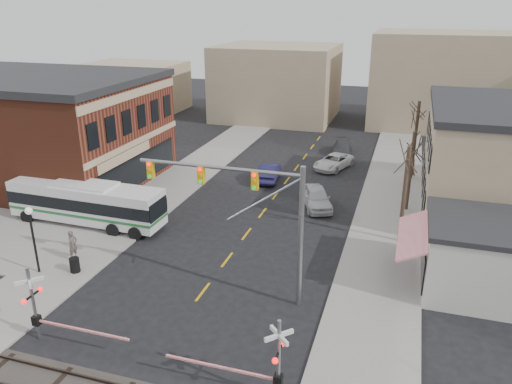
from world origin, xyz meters
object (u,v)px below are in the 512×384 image
Objects in this scene: car_c at (334,162)px; car_b at (269,172)px; transit_bus at (86,202)px; car_d at (342,148)px; traffic_signal_mast at (253,204)px; trash_bin at (75,265)px; rr_crossing_east at (268,361)px; street_lamp at (31,226)px; pedestrian_far at (113,214)px; rr_crossing_west at (41,306)px; car_a at (317,198)px; pedestrian_near at (73,245)px.

car_b is at bearing -115.62° from car_c.
transit_bus is 2.49× the size of car_d.
car_d is at bearing 88.59° from traffic_signal_mast.
traffic_signal_mast is at bearing -72.11° from car_c.
rr_crossing_east is at bearing -24.49° from trash_bin.
car_d is at bearing 65.66° from street_lamp.
rr_crossing_east is at bearing -109.19° from pedestrian_far.
car_b is 2.95× the size of pedestrian_far.
pedestrian_far is at bearing 108.63° from rr_crossing_west.
pedestrian_far reaches higher than car_b.
pedestrian_far is (-13.74, -8.00, 0.10)m from car_a.
transit_bus reaches higher than pedestrian_near.
trash_bin is 1.85m from pedestrian_near.
rr_crossing_east is 1.15× the size of car_a.
car_d is (-0.16, 15.60, -0.13)m from car_a.
street_lamp is at bearing 59.64° from car_b.
traffic_signal_mast is at bearing 95.95° from car_b.
pedestrian_near is (-3.78, 7.39, -0.88)m from rr_crossing_west.
transit_bus is 13.14× the size of trash_bin.
car_a is at bearing -94.41° from car_d.
car_a is 2.99× the size of pedestrian_far.
traffic_signal_mast reaches higher than transit_bus.
street_lamp reaches higher than rr_crossing_west.
street_lamp is at bearing -78.50° from transit_bus.
rr_crossing_west is 32.54m from car_c.
car_a is at bearing 129.01° from car_b.
transit_bus is 7.53m from trash_bin.
car_d is at bearing 108.00° from car_c.
traffic_signal_mast is (14.80, -5.75, 3.95)m from transit_bus.
traffic_signal_mast is 8.62m from rr_crossing_east.
transit_bus is 7.49m from street_lamp.
rr_crossing_east is at bearing -67.94° from traffic_signal_mast.
car_b is 7.35m from car_c.
car_d reaches higher than trash_bin.
street_lamp is (-13.34, -1.45, -2.51)m from traffic_signal_mast.
rr_crossing_east reaches higher than car_c.
pedestrian_far is (0.49, 7.51, -2.24)m from street_lamp.
rr_crossing_west is at bearing -87.01° from car_c.
rr_crossing_east is at bearing -110.81° from pedestrian_near.
transit_bus is at bearing 32.44° from pedestrian_near.
pedestrian_near is at bearing 63.78° from street_lamp.
pedestrian_far is at bearing 154.76° from traffic_signal_mast.
street_lamp is 34.23m from car_d.
car_d is 31.82m from pedestrian_near.
trash_bin is 0.56× the size of pedestrian_far.
street_lamp reaches higher than car_a.
traffic_signal_mast is 4.74× the size of pedestrian_near.
transit_bus is 2.15× the size of rr_crossing_east.
car_d is (0.73, 29.66, -4.99)m from traffic_signal_mast.
street_lamp is at bearing -162.06° from trash_bin.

